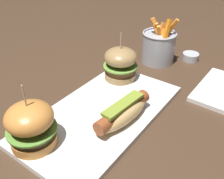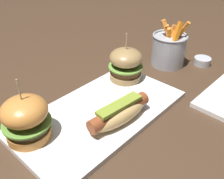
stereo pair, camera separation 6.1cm
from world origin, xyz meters
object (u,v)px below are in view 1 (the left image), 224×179
at_px(hot_dog, 124,112).
at_px(fries_bucket, 159,46).
at_px(sauce_ramekin, 191,56).
at_px(slider_left, 31,125).
at_px(platter_main, 102,114).
at_px(slider_right, 120,63).

distance_m(hot_dog, fries_bucket, 0.35).
bearing_deg(sauce_ramekin, slider_left, 169.43).
relative_size(fries_bucket, sauce_ramekin, 2.80).
relative_size(platter_main, slider_left, 2.97).
bearing_deg(fries_bucket, sauce_ramekin, -49.16).
xyz_separation_m(slider_right, sauce_ramekin, (0.26, -0.11, -0.05)).
distance_m(platter_main, hot_dog, 0.07).
xyz_separation_m(platter_main, sauce_ramekin, (0.41, -0.06, 0.01)).
xyz_separation_m(slider_left, slider_right, (0.32, 0.01, -0.00)).
distance_m(fries_bucket, sauce_ramekin, 0.12).
bearing_deg(fries_bucket, platter_main, -175.53).
relative_size(hot_dog, slider_left, 1.16).
distance_m(slider_left, sauce_ramekin, 0.59).
bearing_deg(sauce_ramekin, platter_main, 171.71).
height_order(platter_main, slider_right, slider_right).
distance_m(hot_dog, slider_left, 0.20).
height_order(fries_bucket, sauce_ramekin, fries_bucket).
bearing_deg(slider_left, sauce_ramekin, -10.57).
relative_size(slider_left, sauce_ramekin, 2.61).
xyz_separation_m(platter_main, fries_bucket, (0.34, 0.03, 0.05)).
bearing_deg(fries_bucket, hot_dog, -165.52).
bearing_deg(platter_main, fries_bucket, 4.47).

